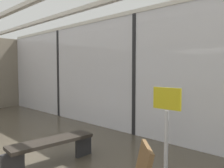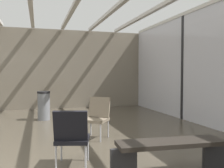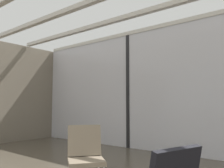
% 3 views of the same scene
% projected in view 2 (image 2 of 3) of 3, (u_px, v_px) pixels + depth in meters
% --- Properties ---
extents(window_mullion_0, '(0.10, 0.12, 3.13)m').
position_uv_depth(window_mullion_0, '(183.00, 68.00, 7.47)').
color(window_mullion_0, black).
rests_on(window_mullion_0, ground).
extents(side_wall_left_panels, '(0.10, 11.20, 3.13)m').
position_uv_depth(side_wall_left_panels, '(55.00, 69.00, 9.73)').
color(side_wall_left_panels, '#756B5B').
rests_on(side_wall_left_panels, ground).
extents(lounge_chair_3, '(0.71, 0.70, 0.87)m').
position_uv_depth(lounge_chair_3, '(97.00, 115.00, 5.32)').
color(lounge_chair_3, '#7F705B').
rests_on(lounge_chair_3, ground).
extents(lounge_chair_6, '(0.63, 0.60, 0.87)m').
position_uv_depth(lounge_chair_6, '(72.00, 135.00, 3.60)').
color(lounge_chair_6, black).
rests_on(lounge_chair_6, ground).
extents(waiting_bench, '(0.52, 1.70, 0.47)m').
position_uv_depth(waiting_bench, '(171.00, 148.00, 3.37)').
color(waiting_bench, '#28231E').
rests_on(waiting_bench, ground).
extents(trash_bin, '(0.38, 0.38, 0.86)m').
position_uv_depth(trash_bin, '(44.00, 106.00, 7.37)').
color(trash_bin, slate).
rests_on(trash_bin, ground).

